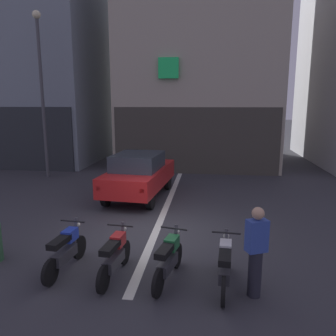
{
  "coord_description": "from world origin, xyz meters",
  "views": [
    {
      "loc": [
        1.37,
        -8.19,
        3.45
      ],
      "look_at": [
        0.11,
        2.0,
        1.4
      ],
      "focal_mm": 35.59,
      "sensor_mm": 36.0,
      "label": 1
    }
  ],
  "objects_px": {
    "motorcycle_blue_row_leftmost": "(66,250)",
    "motorcycle_white_row_right_mid": "(225,264)",
    "person_by_motorcycles": "(256,251)",
    "car_red_crossing_near": "(139,174)",
    "motorcycle_green_row_centre": "(169,259)",
    "motorcycle_red_row_left_mid": "(115,255)",
    "street_lamp": "(41,80)"
  },
  "relations": [
    {
      "from": "car_red_crossing_near",
      "to": "motorcycle_blue_row_leftmost",
      "type": "relative_size",
      "value": 2.55
    },
    {
      "from": "motorcycle_blue_row_leftmost",
      "to": "motorcycle_white_row_right_mid",
      "type": "bearing_deg",
      "value": -4.34
    },
    {
      "from": "motorcycle_red_row_left_mid",
      "to": "motorcycle_white_row_right_mid",
      "type": "height_order",
      "value": "same"
    },
    {
      "from": "street_lamp",
      "to": "person_by_motorcycles",
      "type": "distance_m",
      "value": 12.61
    },
    {
      "from": "motorcycle_blue_row_leftmost",
      "to": "person_by_motorcycles",
      "type": "bearing_deg",
      "value": -7.12
    },
    {
      "from": "motorcycle_green_row_centre",
      "to": "person_by_motorcycles",
      "type": "distance_m",
      "value": 1.68
    },
    {
      "from": "motorcycle_red_row_left_mid",
      "to": "motorcycle_green_row_centre",
      "type": "distance_m",
      "value": 1.08
    },
    {
      "from": "street_lamp",
      "to": "motorcycle_green_row_centre",
      "type": "xyz_separation_m",
      "value": [
        6.73,
        -8.45,
        -3.94
      ]
    },
    {
      "from": "motorcycle_blue_row_leftmost",
      "to": "motorcycle_white_row_right_mid",
      "type": "distance_m",
      "value": 3.24
    },
    {
      "from": "motorcycle_white_row_right_mid",
      "to": "motorcycle_blue_row_leftmost",
      "type": "bearing_deg",
      "value": 175.66
    },
    {
      "from": "motorcycle_green_row_centre",
      "to": "motorcycle_white_row_right_mid",
      "type": "relative_size",
      "value": 0.99
    },
    {
      "from": "car_red_crossing_near",
      "to": "motorcycle_white_row_right_mid",
      "type": "bearing_deg",
      "value": -63.68
    },
    {
      "from": "car_red_crossing_near",
      "to": "motorcycle_green_row_centre",
      "type": "height_order",
      "value": "car_red_crossing_near"
    },
    {
      "from": "motorcycle_green_row_centre",
      "to": "motorcycle_white_row_right_mid",
      "type": "distance_m",
      "value": 1.08
    },
    {
      "from": "motorcycle_blue_row_leftmost",
      "to": "motorcycle_red_row_left_mid",
      "type": "height_order",
      "value": "same"
    },
    {
      "from": "motorcycle_green_row_centre",
      "to": "motorcycle_white_row_right_mid",
      "type": "height_order",
      "value": "same"
    },
    {
      "from": "street_lamp",
      "to": "motorcycle_green_row_centre",
      "type": "height_order",
      "value": "street_lamp"
    },
    {
      "from": "motorcycle_red_row_left_mid",
      "to": "motorcycle_white_row_right_mid",
      "type": "distance_m",
      "value": 2.16
    },
    {
      "from": "car_red_crossing_near",
      "to": "street_lamp",
      "type": "relative_size",
      "value": 0.58
    },
    {
      "from": "motorcycle_red_row_left_mid",
      "to": "motorcycle_white_row_right_mid",
      "type": "xyz_separation_m",
      "value": [
        2.15,
        -0.12,
        0.0
      ]
    },
    {
      "from": "motorcycle_blue_row_leftmost",
      "to": "motorcycle_green_row_centre",
      "type": "height_order",
      "value": "same"
    },
    {
      "from": "car_red_crossing_near",
      "to": "motorcycle_blue_row_leftmost",
      "type": "bearing_deg",
      "value": -93.92
    },
    {
      "from": "street_lamp",
      "to": "motorcycle_red_row_left_mid",
      "type": "height_order",
      "value": "street_lamp"
    },
    {
      "from": "motorcycle_blue_row_leftmost",
      "to": "person_by_motorcycles",
      "type": "height_order",
      "value": "person_by_motorcycles"
    },
    {
      "from": "car_red_crossing_near",
      "to": "motorcycle_white_row_right_mid",
      "type": "distance_m",
      "value": 6.44
    },
    {
      "from": "street_lamp",
      "to": "person_by_motorcycles",
      "type": "xyz_separation_m",
      "value": [
        8.32,
        -8.78,
        -3.54
      ]
    },
    {
      "from": "motorcycle_green_row_centre",
      "to": "motorcycle_blue_row_leftmost",
      "type": "bearing_deg",
      "value": 176.41
    },
    {
      "from": "motorcycle_blue_row_leftmost",
      "to": "motorcycle_green_row_centre",
      "type": "bearing_deg",
      "value": -3.59
    },
    {
      "from": "motorcycle_green_row_centre",
      "to": "street_lamp",
      "type": "bearing_deg",
      "value": 128.55
    },
    {
      "from": "car_red_crossing_near",
      "to": "street_lamp",
      "type": "distance_m",
      "value": 6.68
    },
    {
      "from": "car_red_crossing_near",
      "to": "motorcycle_white_row_right_mid",
      "type": "xyz_separation_m",
      "value": [
        2.85,
        -5.76,
        -0.43
      ]
    },
    {
      "from": "motorcycle_blue_row_leftmost",
      "to": "person_by_motorcycles",
      "type": "xyz_separation_m",
      "value": [
        3.75,
        -0.47,
        0.4
      ]
    }
  ]
}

